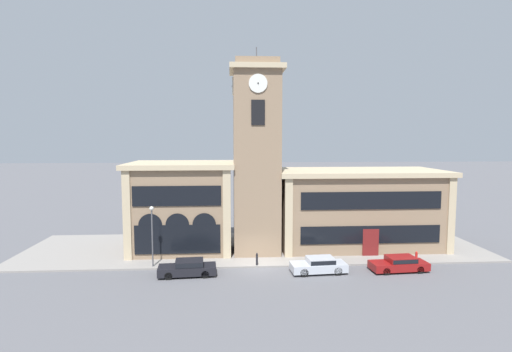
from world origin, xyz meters
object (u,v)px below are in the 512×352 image
Objects in this scene: parked_car_mid at (319,265)px; street_lamp at (152,226)px; parked_car_far at (399,263)px; bollard at (257,259)px; parked_car_near at (188,267)px; fire_hydrant at (416,256)px.

parked_car_mid is 0.89× the size of street_lamp.
street_lamp is at bearing -9.66° from parked_car_far.
street_lamp is at bearing -12.42° from parked_car_mid.
bollard is at bearing -12.83° from parked_car_far.
street_lamp is (-3.17, 2.06, 2.92)m from parked_car_near.
parked_car_mid is 0.96× the size of parked_car_far.
street_lamp is (-13.79, 2.06, 2.91)m from parked_car_mid.
parked_car_mid reaches higher than bollard.
bollard is (-4.97, 1.83, -0.01)m from parked_car_mid.
parked_car_mid is (10.62, -0.00, 0.01)m from parked_car_near.
street_lamp reaches higher than bollard.
bollard is at bearing -1.46° from street_lamp.
bollard is at bearing -24.17° from parked_car_mid.
parked_car_far is at bearing -5.72° from street_lamp.
parked_car_far is 0.93× the size of street_lamp.
parked_car_near is at bearing -33.00° from street_lamp.
bollard is at bearing -165.97° from parked_car_near.
bollard reaches higher than fire_hydrant.
parked_car_mid is 4.34× the size of bollard.
fire_hydrant is at bearing -171.29° from parked_car_mid.
street_lamp is 5.92× the size of fire_hydrant.
parked_car_near is 4.77m from street_lamp.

